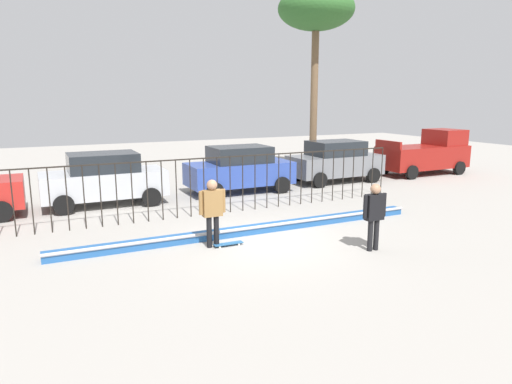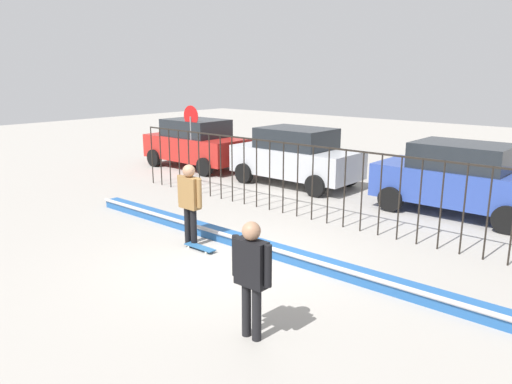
{
  "view_description": "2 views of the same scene",
  "coord_description": "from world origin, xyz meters",
  "views": [
    {
      "loc": [
        -5.46,
        -10.78,
        3.84
      ],
      "look_at": [
        0.01,
        0.5,
        1.28
      ],
      "focal_mm": 32.56,
      "sensor_mm": 36.0,
      "label": 1
    },
    {
      "loc": [
        6.39,
        -6.62,
        3.71
      ],
      "look_at": [
        0.09,
        0.64,
        1.35
      ],
      "focal_mm": 34.54,
      "sensor_mm": 36.0,
      "label": 2
    }
  ],
  "objects": [
    {
      "name": "ground_plane",
      "position": [
        0.0,
        0.0,
        0.0
      ],
      "size": [
        60.0,
        60.0,
        0.0
      ],
      "primitive_type": "plane",
      "color": "#9E9991"
    },
    {
      "name": "bowl_coping_ledge",
      "position": [
        0.0,
        0.84,
        0.12
      ],
      "size": [
        11.0,
        0.41,
        0.27
      ],
      "color": "#235699",
      "rests_on": "ground"
    },
    {
      "name": "perimeter_fence",
      "position": [
        0.0,
        3.45,
        1.17
      ],
      "size": [
        14.04,
        0.04,
        1.93
      ],
      "color": "black",
      "rests_on": "ground"
    },
    {
      "name": "skateboarder",
      "position": [
        -1.4,
        0.18,
        1.07
      ],
      "size": [
        0.72,
        0.27,
        1.79
      ],
      "rotation": [
        0.0,
        0.0,
        -0.08
      ],
      "color": "black",
      "rests_on": "ground"
    },
    {
      "name": "skateboard",
      "position": [
        -1.01,
        0.08,
        0.06
      ],
      "size": [
        0.8,
        0.2,
        0.07
      ],
      "rotation": [
        0.0,
        0.0,
        -0.16
      ],
      "color": "#26598C",
      "rests_on": "ground"
    },
    {
      "name": "camera_operator",
      "position": [
        2.18,
        -1.87,
        1.04
      ],
      "size": [
        0.7,
        0.26,
        1.73
      ],
      "rotation": [
        0.0,
        0.0,
        2.8
      ],
      "color": "black",
      "rests_on": "ground"
    },
    {
      "name": "parked_car_silver",
      "position": [
        -3.21,
        6.46,
        0.97
      ],
      "size": [
        4.3,
        2.12,
        1.9
      ],
      "rotation": [
        0.0,
        0.0,
        0.06
      ],
      "color": "#B7BABF",
      "rests_on": "ground"
    },
    {
      "name": "parked_car_blue",
      "position": [
        2.15,
        6.47,
        0.97
      ],
      "size": [
        4.3,
        2.12,
        1.9
      ],
      "rotation": [
        0.0,
        0.0,
        -0.05
      ],
      "color": "#2D479E",
      "rests_on": "ground"
    },
    {
      "name": "parked_car_gray",
      "position": [
        7.11,
        6.76,
        0.97
      ],
      "size": [
        4.3,
        2.12,
        1.9
      ],
      "rotation": [
        0.0,
        0.0,
        -0.03
      ],
      "color": "slate",
      "rests_on": "ground"
    },
    {
      "name": "pickup_truck",
      "position": [
        12.63,
        6.64,
        1.04
      ],
      "size": [
        4.7,
        2.12,
        2.24
      ],
      "rotation": [
        0.0,
        0.0,
        -0.02
      ],
      "color": "maroon",
      "rests_on": "ground"
    },
    {
      "name": "palm_tree_tall",
      "position": [
        7.54,
        9.35,
        7.92
      ],
      "size": [
        3.73,
        3.73,
        9.09
      ],
      "color": "brown",
      "rests_on": "ground"
    }
  ]
}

